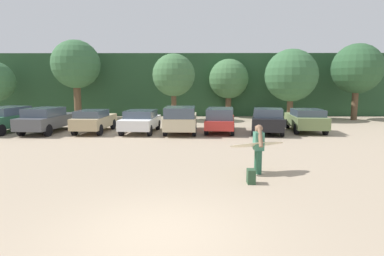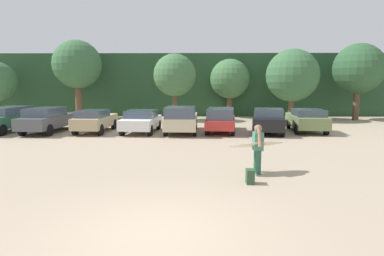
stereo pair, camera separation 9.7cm
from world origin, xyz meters
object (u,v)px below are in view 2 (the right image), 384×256
object	(u,v)px
parked_car_dark_gray	(48,119)
parked_car_black	(268,120)
parked_car_white	(141,121)
parked_car_champagne	(181,119)
person_adult	(258,146)
parked_car_olive_green	(307,120)
parked_car_forest_green	(7,118)
surfboard_cream	(256,145)
parked_car_red	(221,119)
parked_car_tan	(95,120)
backpack_dropped	(250,177)

from	to	relation	value
parked_car_dark_gray	parked_car_black	size ratio (longest dim) A/B	1.11
parked_car_dark_gray	parked_car_white	world-z (taller)	parked_car_dark_gray
parked_car_champagne	person_adult	distance (m)	9.59
parked_car_white	parked_car_olive_green	distance (m)	10.57
parked_car_forest_green	parked_car_white	xyz separation A→B (m)	(8.69, -0.22, -0.10)
parked_car_white	surfboard_cream	size ratio (longest dim) A/B	1.88
parked_car_dark_gray	parked_car_red	bearing A→B (deg)	-84.13
parked_car_dark_gray	surfboard_cream	bearing A→B (deg)	-123.77
parked_car_dark_gray	person_adult	world-z (taller)	person_adult
parked_car_tan	backpack_dropped	bearing A→B (deg)	-139.88
parked_car_red	surfboard_cream	distance (m)	9.43
parked_car_dark_gray	parked_car_black	bearing A→B (deg)	-85.29
parked_car_tan	backpack_dropped	xyz separation A→B (m)	(8.13, -10.54, -0.55)
parked_car_red	parked_car_olive_green	size ratio (longest dim) A/B	1.09
parked_car_white	parked_car_black	distance (m)	7.98
parked_car_red	backpack_dropped	size ratio (longest dim) A/B	10.23
parked_car_dark_gray	parked_car_forest_green	bearing A→B (deg)	90.63
parked_car_olive_green	parked_car_dark_gray	bearing A→B (deg)	96.06
parked_car_black	parked_car_champagne	bearing A→B (deg)	102.03
parked_car_champagne	person_adult	bearing A→B (deg)	-160.54
parked_car_red	person_adult	distance (m)	9.42
parked_car_olive_green	surfboard_cream	xyz separation A→B (m)	(-5.00, -9.74, 0.21)
parked_car_forest_green	parked_car_red	bearing A→B (deg)	-83.79
parked_car_champagne	surfboard_cream	bearing A→B (deg)	-160.82
parked_car_dark_gray	parked_car_olive_green	world-z (taller)	parked_car_dark_gray
parked_car_dark_gray	parked_car_champagne	xyz separation A→B (m)	(8.45, -0.19, 0.04)
person_adult	backpack_dropped	xyz separation A→B (m)	(-0.44, -1.21, -0.73)
person_adult	parked_car_white	bearing A→B (deg)	-61.38
parked_car_tan	parked_car_black	xyz separation A→B (m)	(10.94, -0.17, 0.02)
surfboard_cream	backpack_dropped	bearing A→B (deg)	52.03
parked_car_champagne	parked_car_red	world-z (taller)	parked_car_champagne
surfboard_cream	backpack_dropped	xyz separation A→B (m)	(-0.40, -1.20, -0.78)
backpack_dropped	person_adult	bearing A→B (deg)	69.87
person_adult	surfboard_cream	xyz separation A→B (m)	(-0.05, -0.01, 0.05)
parked_car_olive_green	parked_car_black	bearing A→B (deg)	107.13
parked_car_black	parked_car_tan	bearing A→B (deg)	100.43
parked_car_forest_green	parked_car_white	distance (m)	8.70
parked_car_black	backpack_dropped	distance (m)	10.75
parked_car_forest_green	person_adult	xyz separation A→B (m)	(14.31, -9.50, 0.09)
parked_car_forest_green	parked_car_dark_gray	size ratio (longest dim) A/B	1.00
parked_car_red	backpack_dropped	distance (m)	10.63
parked_car_champagne	parked_car_olive_green	bearing A→B (deg)	-84.59
parked_car_dark_gray	surfboard_cream	size ratio (longest dim) A/B	2.28
parked_car_champagne	person_adult	world-z (taller)	parked_car_champagne
parked_car_dark_gray	parked_car_black	world-z (taller)	parked_car_dark_gray
parked_car_olive_green	parked_car_tan	bearing A→B (deg)	96.20
parked_car_forest_green	person_adult	world-z (taller)	person_adult
parked_car_forest_green	parked_car_black	world-z (taller)	parked_car_forest_green
parked_car_black	surfboard_cream	distance (m)	9.47
parked_car_olive_green	parked_car_red	bearing A→B (deg)	97.91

